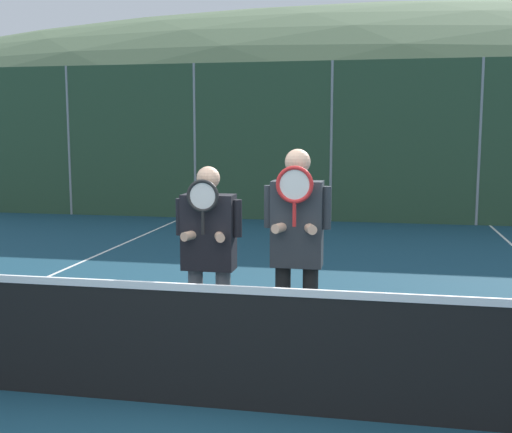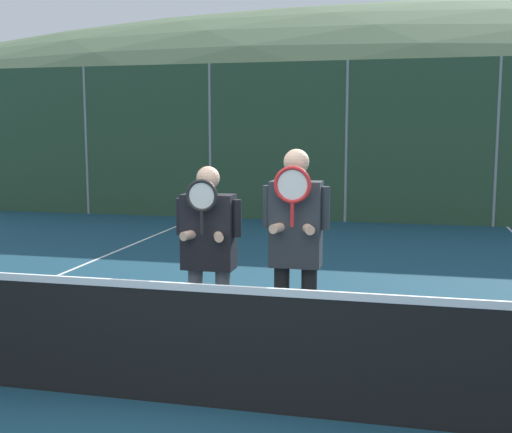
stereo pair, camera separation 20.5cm
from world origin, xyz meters
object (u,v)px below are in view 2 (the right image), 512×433
Objects in this scene: player_leftmost at (208,248)px; car_left_of_center at (352,171)px; car_far_left at (172,169)px; player_center_left at (296,243)px.

car_left_of_center is (0.23, 12.16, -0.07)m from player_leftmost.
car_left_of_center is at bearing -2.65° from car_far_left.
car_far_left is (-5.77, 12.47, -0.18)m from player_center_left.
car_left_of_center is (-0.54, 12.23, -0.16)m from player_center_left.
player_center_left is at bearing -4.94° from player_leftmost.
player_center_left is at bearing -87.46° from car_left_of_center.
player_leftmost is at bearing -68.05° from car_far_left.
player_leftmost is 12.16m from car_left_of_center.
car_left_of_center reaches higher than car_far_left.
player_leftmost is 0.78m from player_center_left.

